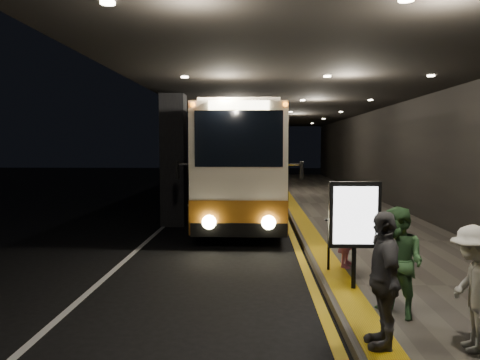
{
  "coord_description": "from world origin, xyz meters",
  "views": [
    {
      "loc": [
        1.26,
        -11.62,
        2.69
      ],
      "look_at": [
        0.81,
        1.83,
        1.7
      ],
      "focal_mm": 35.0,
      "sensor_mm": 36.0,
      "label": 1
    }
  ],
  "objects": [
    {
      "name": "ground",
      "position": [
        0.0,
        0.0,
        0.0
      ],
      "size": [
        90.0,
        90.0,
        0.0
      ],
      "primitive_type": "plane",
      "color": "black"
    },
    {
      "name": "lane_line_white",
      "position": [
        -1.8,
        5.0,
        0.01
      ],
      "size": [
        0.12,
        50.0,
        0.01
      ],
      "primitive_type": "cube",
      "color": "silver",
      "rests_on": "ground"
    },
    {
      "name": "kerb_stripe_yellow",
      "position": [
        2.35,
        5.0,
        0.01
      ],
      "size": [
        0.18,
        50.0,
        0.01
      ],
      "primitive_type": "cube",
      "color": "gold",
      "rests_on": "ground"
    },
    {
      "name": "sidewalk",
      "position": [
        4.75,
        5.0,
        0.07
      ],
      "size": [
        4.5,
        50.0,
        0.15
      ],
      "primitive_type": "cube",
      "color": "#514C44",
      "rests_on": "ground"
    },
    {
      "name": "tactile_strip",
      "position": [
        2.85,
        5.0,
        0.16
      ],
      "size": [
        0.5,
        50.0,
        0.01
      ],
      "primitive_type": "cube",
      "color": "gold",
      "rests_on": "sidewalk"
    },
    {
      "name": "terminal_wall",
      "position": [
        7.0,
        5.0,
        3.0
      ],
      "size": [
        0.1,
        50.0,
        6.0
      ],
      "primitive_type": "cube",
      "color": "black",
      "rests_on": "ground"
    },
    {
      "name": "support_columns",
      "position": [
        -1.5,
        4.0,
        2.2
      ],
      "size": [
        0.8,
        24.8,
        4.4
      ],
      "color": "black",
      "rests_on": "ground"
    },
    {
      "name": "canopy",
      "position": [
        2.5,
        5.0,
        4.6
      ],
      "size": [
        9.0,
        50.0,
        0.4
      ],
      "primitive_type": "cube",
      "color": "black",
      "rests_on": "support_columns"
    },
    {
      "name": "coach_main",
      "position": [
        0.83,
        6.13,
        1.83
      ],
      "size": [
        2.56,
        12.29,
        3.82
      ],
      "rotation": [
        0.0,
        0.0,
        -0.0
      ],
      "color": "beige",
      "rests_on": "ground"
    },
    {
      "name": "coach_second",
      "position": [
        1.05,
        17.29,
        1.93
      ],
      "size": [
        3.2,
        12.86,
        4.01
      ],
      "rotation": [
        0.0,
        0.0,
        0.04
      ],
      "color": "beige",
      "rests_on": "ground"
    },
    {
      "name": "coach_third",
      "position": [
        1.0,
        31.6,
        1.74
      ],
      "size": [
        2.95,
        11.65,
        3.63
      ],
      "rotation": [
        0.0,
        0.0,
        0.05
      ],
      "color": "beige",
      "rests_on": "ground"
    },
    {
      "name": "passenger_boarding",
      "position": [
        3.19,
        -1.86,
        1.03
      ],
      "size": [
        0.62,
        0.75,
        1.76
      ],
      "primitive_type": "imported",
      "rotation": [
        0.0,
        0.0,
        1.21
      ],
      "color": "#A84E67",
      "rests_on": "sidewalk"
    },
    {
      "name": "passenger_waiting_green",
      "position": [
        3.38,
        -4.76,
        0.97
      ],
      "size": [
        0.86,
        0.93,
        1.64
      ],
      "primitive_type": "imported",
      "rotation": [
        0.0,
        0.0,
        -0.97
      ],
      "color": "#376338",
      "rests_on": "sidewalk"
    },
    {
      "name": "passenger_waiting_white",
      "position": [
        3.95,
        -5.87,
        0.93
      ],
      "size": [
        0.56,
        1.05,
        1.56
      ],
      "primitive_type": "imported",
      "rotation": [
        0.0,
        0.0,
        -1.66
      ],
      "color": "beige",
      "rests_on": "sidewalk"
    },
    {
      "name": "passenger_waiting_grey",
      "position": [
        2.86,
        -5.82,
        1.02
      ],
      "size": [
        0.55,
        1.03,
        1.73
      ],
      "primitive_type": "imported",
      "rotation": [
        0.0,
        0.0,
        -1.6
      ],
      "color": "#505055",
      "rests_on": "sidewalk"
    },
    {
      "name": "info_sign",
      "position": [
        3.0,
        -3.43,
        1.44
      ],
      "size": [
        0.9,
        0.14,
        1.91
      ],
      "rotation": [
        0.0,
        0.0,
        0.02
      ],
      "color": "black",
      "rests_on": "sidewalk"
    },
    {
      "name": "stanchion_post",
      "position": [
        2.75,
        -2.17,
        0.67
      ],
      "size": [
        0.05,
        0.05,
        1.04
      ],
      "primitive_type": "cylinder",
      "color": "black",
      "rests_on": "sidewalk"
    }
  ]
}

